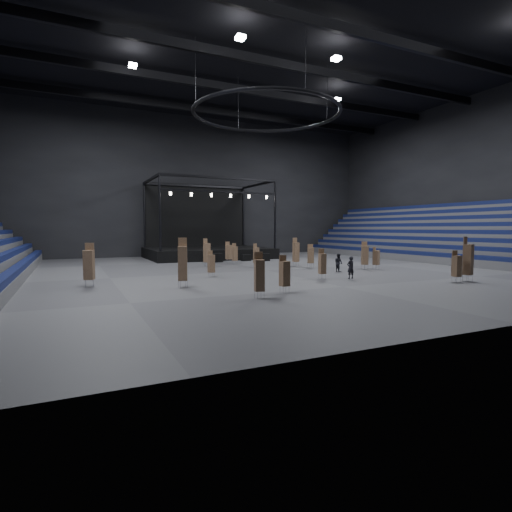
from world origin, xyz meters
name	(u,v)px	position (x,y,z in m)	size (l,w,h in m)	color
floor	(266,270)	(0.00, 0.00, 0.00)	(50.00, 50.00, 0.00)	#4A4A4C
ceiling	(266,51)	(0.00, 0.00, 18.00)	(50.00, 42.00, 0.20)	black
wall_back	(194,187)	(0.00, 21.00, 9.00)	(50.00, 0.20, 18.00)	black
wall_right	(470,179)	(25.00, 0.00, 9.00)	(0.20, 42.00, 18.00)	black
bleachers_right	(455,245)	(22.94, 0.00, 1.73)	(7.20, 40.00, 6.40)	#525254
stage	(206,246)	(0.00, 16.24, 1.45)	(14.00, 10.00, 9.20)	black
truss_ring	(266,113)	(0.00, 0.00, 13.00)	(12.30, 12.30, 5.15)	black
roof_girders	(266,61)	(0.00, 0.00, 17.20)	(49.00, 30.35, 0.70)	black
floodlights	(291,49)	(0.00, -4.00, 16.60)	(28.60, 16.60, 0.25)	white
flight_case_left	(216,258)	(-1.18, 9.41, 0.46)	(1.38, 0.69, 0.92)	black
flight_case_mid	(246,258)	(2.39, 9.65, 0.35)	(1.04, 0.52, 0.69)	black
flight_case_right	(264,257)	(4.10, 8.73, 0.41)	(1.23, 0.62, 0.82)	black
chair_stack_0	(89,264)	(-14.00, -4.05, 1.40)	(0.70, 0.70, 2.68)	silver
chair_stack_1	(365,255)	(8.06, -2.95, 1.27)	(0.66, 0.66, 2.42)	silver
chair_stack_2	(229,252)	(-0.38, 7.76, 1.17)	(0.61, 0.61, 2.20)	silver
chair_stack_3	(296,252)	(4.28, 2.28, 1.36)	(0.50, 0.50, 2.66)	silver
chair_stack_4	(468,259)	(9.12, -11.99, 1.52)	(0.66, 0.66, 3.01)	silver
chair_stack_5	(376,257)	(9.05, -3.25, 1.05)	(0.60, 0.60, 1.94)	silver
chair_stack_6	(211,263)	(-5.71, -2.48, 1.02)	(0.48, 0.48, 1.94)	silver
chair_stack_7	(322,263)	(1.02, -6.77, 1.11)	(0.47, 0.47, 2.14)	silver
chair_stack_8	(207,252)	(-3.51, 5.28, 1.34)	(0.65, 0.65, 2.61)	silver
chair_stack_9	(256,255)	(0.51, 3.07, 1.11)	(0.49, 0.49, 2.15)	silver
chair_stack_10	(183,262)	(-8.94, -6.74, 1.52)	(0.67, 0.67, 3.00)	silver
chair_stack_11	(235,253)	(-0.25, 6.40, 1.09)	(0.45, 0.45, 2.08)	silver
chair_stack_12	(259,275)	(-6.39, -11.99, 1.22)	(0.55, 0.55, 2.37)	silver
chair_stack_13	(284,273)	(-4.37, -10.98, 1.11)	(0.49, 0.49, 2.09)	silver
chair_stack_14	(311,255)	(4.62, 0.28, 1.15)	(0.66, 0.66, 2.13)	silver
chair_stack_15	(457,266)	(8.03, -11.99, 1.11)	(0.48, 0.48, 2.10)	silver
man_center	(351,267)	(2.96, -7.46, 0.79)	(0.57, 0.38, 1.58)	black
crew_member	(339,263)	(4.85, -3.54, 0.74)	(0.72, 0.56, 1.49)	black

